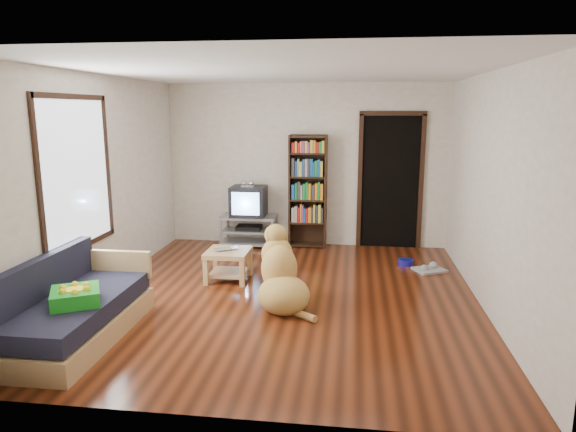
# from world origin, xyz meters

# --- Properties ---
(ground) EXTENTS (5.00, 5.00, 0.00)m
(ground) POSITION_xyz_m (0.00, 0.00, 0.00)
(ground) COLOR #5E2510
(ground) RESTS_ON ground
(ceiling) EXTENTS (5.00, 5.00, 0.00)m
(ceiling) POSITION_xyz_m (0.00, 0.00, 2.60)
(ceiling) COLOR white
(ceiling) RESTS_ON ground
(wall_back) EXTENTS (4.50, 0.00, 4.50)m
(wall_back) POSITION_xyz_m (0.00, 2.50, 1.30)
(wall_back) COLOR silver
(wall_back) RESTS_ON ground
(wall_front) EXTENTS (4.50, 0.00, 4.50)m
(wall_front) POSITION_xyz_m (0.00, -2.50, 1.30)
(wall_front) COLOR silver
(wall_front) RESTS_ON ground
(wall_left) EXTENTS (0.00, 5.00, 5.00)m
(wall_left) POSITION_xyz_m (-2.25, 0.00, 1.30)
(wall_left) COLOR silver
(wall_left) RESTS_ON ground
(wall_right) EXTENTS (0.00, 5.00, 5.00)m
(wall_right) POSITION_xyz_m (2.25, 0.00, 1.30)
(wall_right) COLOR silver
(wall_right) RESTS_ON ground
(green_cushion) EXTENTS (0.57, 0.57, 0.14)m
(green_cushion) POSITION_xyz_m (-1.75, -1.54, 0.49)
(green_cushion) COLOR #1B9720
(green_cushion) RESTS_ON sofa
(laptop) EXTENTS (0.38, 0.35, 0.03)m
(laptop) POSITION_xyz_m (-0.82, 0.48, 0.41)
(laptop) COLOR silver
(laptop) RESTS_ON coffee_table
(dog_bowl) EXTENTS (0.22, 0.22, 0.08)m
(dog_bowl) POSITION_xyz_m (1.55, 1.49, 0.04)
(dog_bowl) COLOR navy
(dog_bowl) RESTS_ON ground
(grey_rag) EXTENTS (0.50, 0.46, 0.03)m
(grey_rag) POSITION_xyz_m (1.85, 1.24, 0.01)
(grey_rag) COLOR #A2A2A2
(grey_rag) RESTS_ON ground
(window) EXTENTS (0.03, 1.46, 1.70)m
(window) POSITION_xyz_m (-2.23, -0.50, 1.50)
(window) COLOR white
(window) RESTS_ON wall_left
(doorway) EXTENTS (1.03, 0.05, 2.19)m
(doorway) POSITION_xyz_m (1.35, 2.48, 1.12)
(doorway) COLOR black
(doorway) RESTS_ON wall_back
(tv_stand) EXTENTS (0.90, 0.45, 0.50)m
(tv_stand) POSITION_xyz_m (-0.90, 2.25, 0.27)
(tv_stand) COLOR #99999E
(tv_stand) RESTS_ON ground
(crt_tv) EXTENTS (0.55, 0.52, 0.58)m
(crt_tv) POSITION_xyz_m (-0.90, 2.27, 0.74)
(crt_tv) COLOR black
(crt_tv) RESTS_ON tv_stand
(bookshelf) EXTENTS (0.60, 0.30, 1.80)m
(bookshelf) POSITION_xyz_m (0.05, 2.34, 1.00)
(bookshelf) COLOR black
(bookshelf) RESTS_ON ground
(sofa) EXTENTS (0.80, 1.80, 0.80)m
(sofa) POSITION_xyz_m (-1.87, -1.38, 0.26)
(sofa) COLOR tan
(sofa) RESTS_ON ground
(coffee_table) EXTENTS (0.55, 0.55, 0.40)m
(coffee_table) POSITION_xyz_m (-0.82, 0.51, 0.28)
(coffee_table) COLOR tan
(coffee_table) RESTS_ON ground
(dog) EXTENTS (0.78, 1.03, 0.92)m
(dog) POSITION_xyz_m (-0.01, -0.28, 0.34)
(dog) COLOR gold
(dog) RESTS_ON ground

